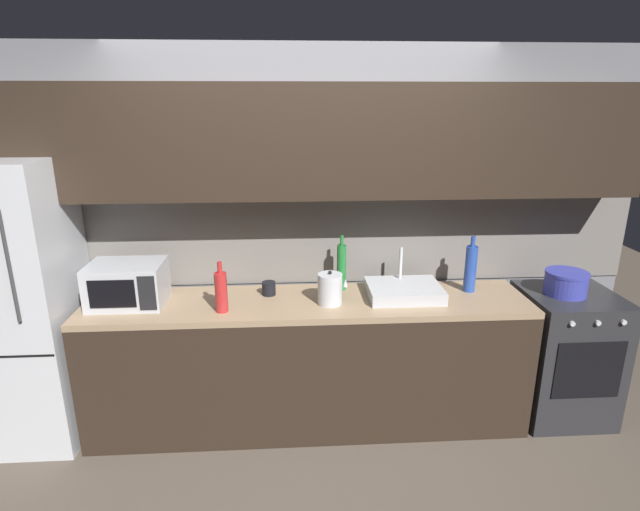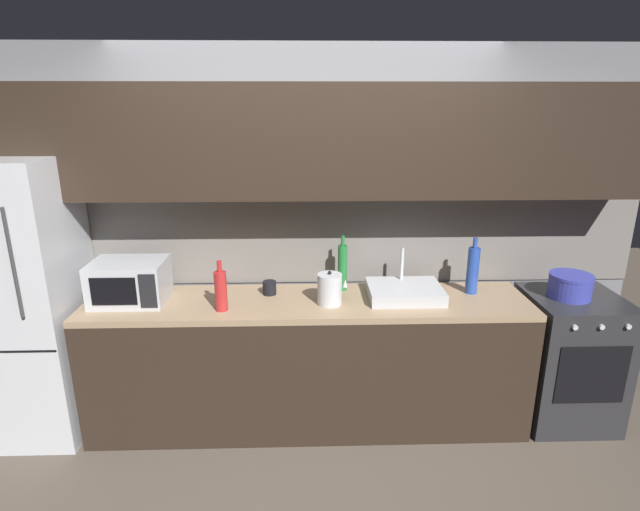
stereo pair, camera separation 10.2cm
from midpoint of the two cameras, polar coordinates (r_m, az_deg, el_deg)
The scene contains 12 objects.
back_wall at distance 3.41m, azimuth -2.52°, elevation 7.00°, with size 4.62×0.44×2.50m.
counter_run at distance 3.51m, azimuth -2.17°, elevation -11.88°, with size 2.88×0.60×0.90m.
refrigerator at distance 3.74m, azimuth -31.51°, elevation -4.80°, with size 0.68×0.69×1.83m.
oven_range at distance 3.96m, azimuth 25.00°, elevation -10.00°, with size 0.60×0.62×0.90m.
microwave at distance 3.45m, azimuth -21.64°, elevation -2.99°, with size 0.46×0.35×0.27m.
sink_basin at distance 3.40m, azimuth 8.56°, elevation -3.91°, with size 0.48×0.38×0.30m.
kettle at distance 3.22m, azimuth 0.23°, elevation -3.78°, with size 0.19×0.16×0.22m.
wine_bottle_green at distance 3.44m, azimuth 1.58°, elevation -1.28°, with size 0.06×0.06×0.38m.
wine_bottle_blue at distance 3.54m, azimuth 15.78°, elevation -1.39°, with size 0.08×0.08×0.38m.
wine_bottle_red at distance 3.16m, azimuth -11.98°, elevation -3.99°, with size 0.08×0.08×0.32m.
mug_dark at distance 3.40m, azimuth -6.64°, elevation -3.70°, with size 0.09×0.09×0.09m, color black.
cooking_pot at distance 3.74m, azimuth 25.22°, elevation -2.81°, with size 0.28×0.28×0.16m.
Camera 1 is at (-0.12, -2.16, 2.16)m, focal length 28.45 mm.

